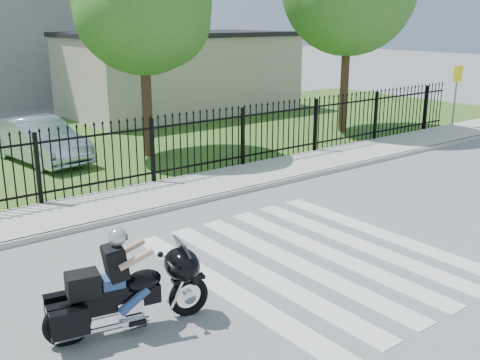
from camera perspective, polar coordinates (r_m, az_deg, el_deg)
ground at (r=10.59m, az=7.45°, el=-7.92°), size 120.00×120.00×0.00m
crosswalk at (r=10.59m, az=7.45°, el=-7.89°), size 5.00×5.50×0.01m
sidewalk at (r=14.30m, az=-6.78°, el=-1.21°), size 40.00×2.00×0.12m
curb at (r=13.49m, az=-4.59°, el=-2.22°), size 40.00×0.12×0.12m
grass_strip at (r=20.46m, az=-16.95°, el=3.33°), size 40.00×12.00×0.02m
iron_fence at (r=14.92m, az=-8.87°, el=2.79°), size 26.00×0.04×1.80m
tree_mid at (r=17.89m, az=-9.89°, el=17.09°), size 4.20×4.20×6.78m
building_low at (r=26.81m, az=-6.19°, el=10.58°), size 10.00×6.00×3.50m
building_low_roof at (r=26.70m, az=-6.31°, el=14.54°), size 10.20×6.20×0.20m
motorcycle_rider at (r=8.16m, az=-11.69°, el=-10.70°), size 2.39×1.08×1.60m
parked_car at (r=18.28m, az=-19.70°, el=3.83°), size 2.06×4.28×1.35m
traffic_sign at (r=24.01m, az=21.17°, el=9.14°), size 0.52×0.09×2.38m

